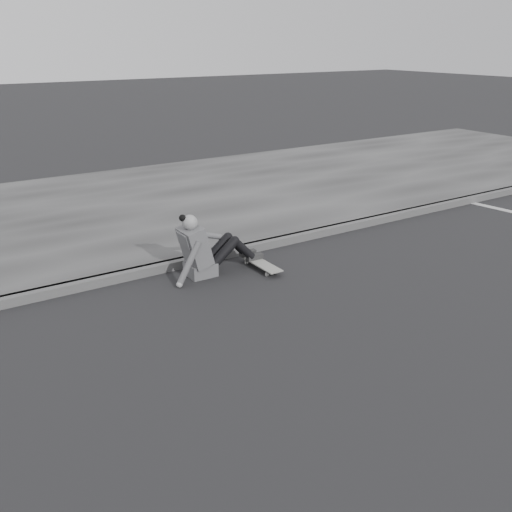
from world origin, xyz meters
The scene contains 5 objects.
ground centered at (0.00, 0.00, 0.00)m, with size 80.00×80.00×0.00m, color black.
curb centered at (0.00, 2.58, 0.06)m, with size 24.00×0.16×0.12m, color #464646.
sidewalk centered at (0.00, 5.60, 0.06)m, with size 24.00×6.00×0.12m, color #363636.
skateboard centered at (-0.31, 1.93, 0.07)m, with size 0.20×0.78×0.09m.
seated_woman centered at (-1.05, 2.17, 0.36)m, with size 1.38×0.46×0.88m.
Camera 1 is at (-4.30, -4.14, 2.96)m, focal length 40.00 mm.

